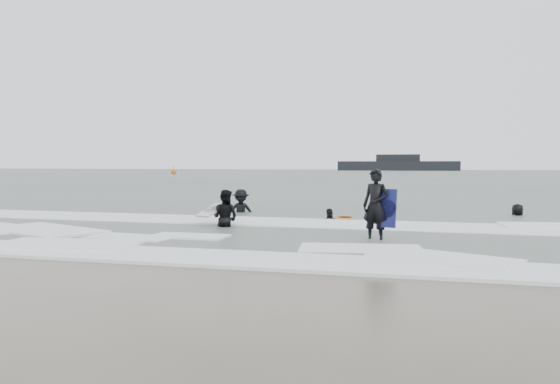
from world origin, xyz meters
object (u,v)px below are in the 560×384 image
(surfer_centre, at_px, (375,242))
(surfer_wading, at_px, (225,228))
(surfer_right_far, at_px, (517,217))
(vessel_horizon, at_px, (398,165))
(surfer_right_near, at_px, (330,221))
(surfer_breaker, at_px, (241,214))
(buoy, at_px, (174,172))

(surfer_centre, distance_m, surfer_wading, 4.96)
(surfer_right_far, distance_m, vessel_horizon, 130.19)
(surfer_right_near, distance_m, vessel_horizon, 133.05)
(surfer_centre, relative_size, surfer_breaker, 1.02)
(surfer_wading, distance_m, surfer_right_near, 3.95)
(surfer_wading, bearing_deg, surfer_centre, 171.13)
(surfer_right_far, height_order, vessel_horizon, vessel_horizon)
(surfer_right_far, height_order, buoy, buoy)
(surfer_right_far, bearing_deg, surfer_centre, 51.48)
(surfer_right_near, bearing_deg, surfer_breaker, -55.87)
(surfer_breaker, height_order, surfer_right_near, surfer_breaker)
(surfer_centre, height_order, surfer_breaker, surfer_centre)
(surfer_breaker, distance_m, vessel_horizon, 131.24)
(surfer_wading, xyz_separation_m, surfer_right_near, (2.68, 2.91, 0.00))
(surfer_breaker, xyz_separation_m, vessel_horizon, (-2.45, 131.21, 1.62))
(surfer_right_far, bearing_deg, surfer_breaker, -0.35)
(buoy, bearing_deg, surfer_wading, -62.02)
(surfer_breaker, height_order, vessel_horizon, vessel_horizon)
(surfer_right_far, xyz_separation_m, vessel_horizon, (-12.66, 129.56, 1.62))
(surfer_breaker, height_order, buoy, buoy)
(buoy, bearing_deg, vessel_horizon, 59.72)
(buoy, distance_m, vessel_horizon, 71.16)
(surfer_right_far, bearing_deg, buoy, -64.06)
(surfer_right_near, bearing_deg, buoy, -91.69)
(surfer_right_near, bearing_deg, vessel_horizon, -119.53)
(surfer_centre, bearing_deg, surfer_right_far, 80.67)
(surfer_breaker, bearing_deg, surfer_right_far, -15.34)
(surfer_breaker, bearing_deg, buoy, 94.27)
(surfer_centre, xyz_separation_m, surfer_right_near, (-2.00, 4.54, 0.00))
(surfer_wading, distance_m, surfer_breaker, 4.73)
(surfer_centre, bearing_deg, surfer_wading, -179.53)
(surfer_wading, relative_size, surfer_right_near, 1.09)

